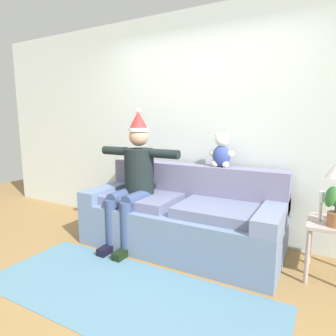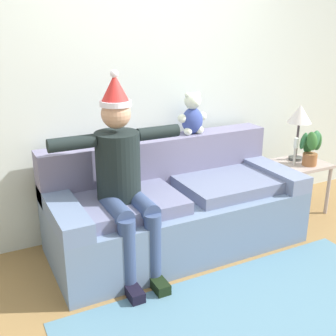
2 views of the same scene
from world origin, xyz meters
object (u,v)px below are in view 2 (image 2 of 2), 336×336
at_px(candle_tall, 296,148).
at_px(potted_plant, 311,147).
at_px(candle_short, 310,143).
at_px(teddy_bear, 193,115).
at_px(table_lamp, 300,117).
at_px(couch, 174,207).
at_px(side_table, 301,171).
at_px(person_seated, 123,174).

bearing_deg(candle_tall, potted_plant, -33.76).
bearing_deg(candle_short, potted_plant, -133.66).
distance_m(teddy_bear, table_lamp, 1.15).
bearing_deg(candle_short, couch, -177.41).
distance_m(table_lamp, candle_short, 0.30).
relative_size(couch, potted_plant, 5.68).
bearing_deg(potted_plant, candle_short, 46.34).
distance_m(couch, candle_tall, 1.40).
bearing_deg(side_table, couch, -178.74).
relative_size(couch, person_seated, 1.39).
bearing_deg(teddy_bear, potted_plant, -17.37).
relative_size(table_lamp, potted_plant, 1.50).
relative_size(table_lamp, candle_tall, 2.08).
bearing_deg(teddy_bear, table_lamp, -8.14).
relative_size(person_seated, potted_plant, 4.09).
bearing_deg(couch, candle_tall, 0.53).
bearing_deg(candle_tall, teddy_bear, 164.84).
relative_size(potted_plant, candle_short, 1.36).
bearing_deg(candle_tall, person_seated, -174.45).
height_order(person_seated, side_table, person_seated).
xyz_separation_m(teddy_bear, candle_tall, (1.02, -0.28, -0.37)).
relative_size(couch, candle_short, 7.74).
bearing_deg(side_table, potted_plant, -93.98).
bearing_deg(candle_short, candle_tall, -166.68).
bearing_deg(table_lamp, couch, -175.15).
bearing_deg(side_table, person_seated, -174.23).
bearing_deg(table_lamp, potted_plant, -90.83).
distance_m(side_table, candle_tall, 0.30).
bearing_deg(potted_plant, table_lamp, 89.17).
height_order(teddy_bear, potted_plant, teddy_bear).
bearing_deg(person_seated, side_table, 5.77).
xyz_separation_m(couch, teddy_bear, (0.34, 0.29, 0.72)).
distance_m(couch, table_lamp, 1.61).
distance_m(couch, candle_short, 1.65).
bearing_deg(potted_plant, person_seated, -177.07).
relative_size(teddy_bear, side_table, 0.73).
height_order(teddy_bear, table_lamp, teddy_bear).
bearing_deg(side_table, table_lamp, 92.58).
relative_size(couch, candle_tall, 7.88).
bearing_deg(couch, teddy_bear, 40.62).
height_order(potted_plant, candle_short, potted_plant).
height_order(person_seated, candle_tall, person_seated).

